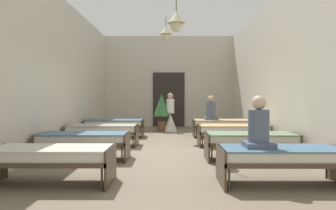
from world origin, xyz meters
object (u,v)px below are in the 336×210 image
object	(u,v)px
bed_left_row_1	(84,139)
bed_right_row_1	(250,139)
bed_left_row_0	(51,156)
bed_left_row_3	(115,124)
bed_right_row_2	(233,130)
patient_seated_secondary	(211,111)
potted_plant	(162,108)
bed_right_row_0	(281,156)
bed_right_row_3	(222,124)
bed_left_row_2	(103,130)
patient_seated_primary	(259,128)
nurse_near_aisle	(170,118)

from	to	relation	value
bed_left_row_1	bed_right_row_1	bearing A→B (deg)	0.00
bed_left_row_0	bed_left_row_1	distance (m)	1.90
bed_left_row_1	bed_left_row_3	bearing A→B (deg)	90.00
bed_right_row_2	patient_seated_secondary	bearing A→B (deg)	100.05
patient_seated_secondary	potted_plant	distance (m)	2.30
bed_left_row_3	patient_seated_secondary	size ratio (longest dim) A/B	2.37
bed_right_row_1	bed_right_row_2	world-z (taller)	same
bed_left_row_0	bed_right_row_0	size ratio (longest dim) A/B	1.00
bed_right_row_1	bed_right_row_3	size ratio (longest dim) A/B	1.00
bed_right_row_1	bed_left_row_2	world-z (taller)	same
bed_right_row_3	patient_seated_primary	bearing A→B (deg)	-93.52
potted_plant	bed_right_row_2	bearing A→B (deg)	-59.83
bed_left_row_0	nurse_near_aisle	bearing A→B (deg)	75.80
bed_left_row_0	bed_left_row_3	size ratio (longest dim) A/B	1.00
bed_left_row_0	bed_right_row_3	distance (m)	6.72
bed_right_row_0	bed_left_row_1	distance (m)	4.04
bed_left_row_0	nurse_near_aisle	distance (m)	7.56
bed_left_row_1	patient_seated_primary	size ratio (longest dim) A/B	2.37
bed_left_row_1	bed_right_row_1	distance (m)	3.57
bed_right_row_2	patient_seated_secondary	size ratio (longest dim) A/B	2.37
nurse_near_aisle	bed_left_row_1	bearing A→B (deg)	-87.03
bed_left_row_1	bed_right_row_1	xyz separation A→B (m)	(3.57, 0.00, 0.00)
bed_right_row_0	bed_right_row_3	bearing A→B (deg)	90.00
bed_right_row_1	bed_right_row_3	world-z (taller)	same
bed_left_row_0	bed_right_row_2	bearing A→B (deg)	46.82
patient_seated_primary	patient_seated_secondary	xyz separation A→B (m)	(0.00, 5.76, 0.00)
nurse_near_aisle	patient_seated_primary	bearing A→B (deg)	-57.62
bed_right_row_3	bed_left_row_0	bearing A→B (deg)	-122.03
bed_left_row_2	patient_seated_primary	distance (m)	4.98
bed_left_row_0	potted_plant	xyz separation A→B (m)	(1.52, 7.32, 0.48)
bed_right_row_2	nurse_near_aisle	xyz separation A→B (m)	(-1.71, 3.53, 0.09)
bed_right_row_0	patient_seated_primary	xyz separation A→B (m)	(-0.35, 0.02, 0.43)
bed_left_row_3	patient_seated_secondary	bearing A→B (deg)	1.34
bed_right_row_2	nurse_near_aisle	distance (m)	3.92
bed_left_row_2	nurse_near_aisle	xyz separation A→B (m)	(1.85, 3.53, 0.09)
bed_right_row_0	bed_right_row_2	size ratio (longest dim) A/B	1.00
bed_left_row_1	bed_left_row_2	distance (m)	1.90
bed_right_row_2	patient_seated_primary	xyz separation A→B (m)	(-0.35, -3.78, 0.43)
patient_seated_primary	potted_plant	distance (m)	7.50
bed_left_row_1	nurse_near_aisle	size ratio (longest dim) A/B	1.28
patient_seated_secondary	bed_right_row_0	bearing A→B (deg)	-86.53
bed_left_row_0	bed_right_row_0	distance (m)	3.57
bed_left_row_2	bed_right_row_2	distance (m)	3.57
nurse_near_aisle	bed_right_row_1	bearing A→B (deg)	-50.67
bed_left_row_1	bed_left_row_3	size ratio (longest dim) A/B	1.00
bed_left_row_3	patient_seated_secondary	xyz separation A→B (m)	(3.22, 0.08, 0.43)
nurse_near_aisle	potted_plant	size ratio (longest dim) A/B	1.04
bed_left_row_0	patient_seated_primary	xyz separation A→B (m)	(3.22, 0.02, 0.43)
bed_left_row_1	bed_right_row_3	bearing A→B (deg)	46.82
bed_left_row_1	patient_seated_secondary	bearing A→B (deg)	50.31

